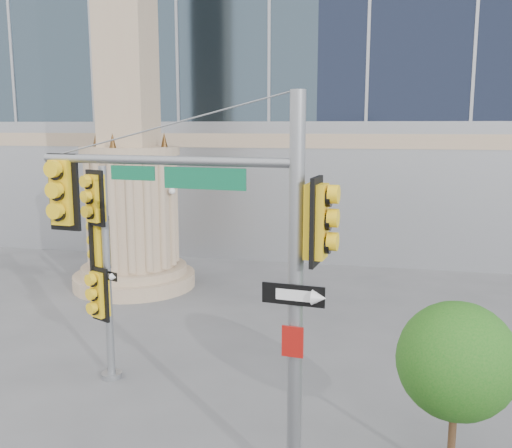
# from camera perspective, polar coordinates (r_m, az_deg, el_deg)

# --- Properties ---
(ground) EXTENTS (120.00, 120.00, 0.00)m
(ground) POSITION_cam_1_polar(r_m,az_deg,el_deg) (11.75, -3.12, -19.96)
(ground) COLOR #545456
(ground) RESTS_ON ground
(monument) EXTENTS (4.40, 4.40, 16.60)m
(monument) POSITION_cam_1_polar(r_m,az_deg,el_deg) (20.78, -12.55, 8.72)
(monument) COLOR tan
(monument) RESTS_ON ground
(main_signal_pole) EXTENTS (4.90, 0.97, 6.35)m
(main_signal_pole) POSITION_cam_1_polar(r_m,az_deg,el_deg) (8.96, -3.06, -2.46)
(main_signal_pole) COLOR slate
(main_signal_pole) RESTS_ON ground
(secondary_signal_pole) EXTENTS (0.84, 0.84, 4.96)m
(secondary_signal_pole) POSITION_cam_1_polar(r_m,az_deg,el_deg) (13.32, -15.26, -3.21)
(secondary_signal_pole) COLOR slate
(secondary_signal_pole) RESTS_ON ground
(street_tree) EXTENTS (1.97, 1.92, 3.07)m
(street_tree) POSITION_cam_1_polar(r_m,az_deg,el_deg) (10.01, 19.61, -13.19)
(street_tree) COLOR tan
(street_tree) RESTS_ON ground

